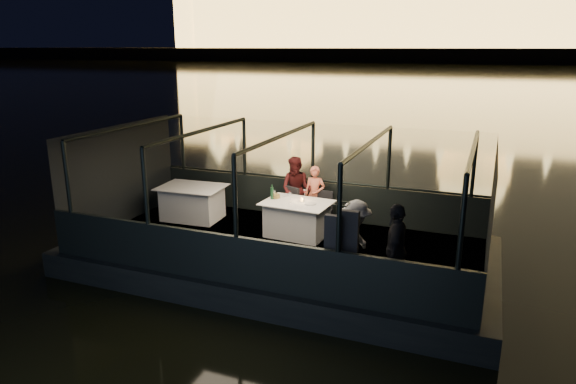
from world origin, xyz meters
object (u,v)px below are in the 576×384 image
at_px(coat_stand, 340,245).
at_px(person_man_maroon, 296,191).
at_px(dining_table_central, 297,219).
at_px(passenger_stripe, 355,238).
at_px(dining_table_aft, 192,203).
at_px(chair_port_right, 323,208).
at_px(passenger_dark, 396,245).
at_px(person_woman_coral, 315,192).
at_px(wine_bottle, 272,192).
at_px(chair_port_left, 289,207).

height_order(coat_stand, person_man_maroon, coat_stand).
distance_m(dining_table_central, passenger_stripe, 2.59).
xyz_separation_m(dining_table_aft, chair_port_right, (3.08, 0.59, 0.06)).
bearing_deg(passenger_dark, passenger_stripe, -99.68).
bearing_deg(person_woman_coral, passenger_dark, -54.04).
distance_m(person_woman_coral, wine_bottle, 1.17).
distance_m(dining_table_central, person_woman_coral, 1.04).
height_order(person_woman_coral, wine_bottle, person_woman_coral).
height_order(coat_stand, wine_bottle, coat_stand).
bearing_deg(person_man_maroon, passenger_dark, -44.20).
xyz_separation_m(person_man_maroon, passenger_dark, (2.83, -2.84, 0.10)).
xyz_separation_m(chair_port_left, wine_bottle, (-0.21, -0.51, 0.47)).
bearing_deg(wine_bottle, passenger_stripe, -38.48).
distance_m(dining_table_central, coat_stand, 2.96).
relative_size(chair_port_left, passenger_stripe, 0.58).
relative_size(person_woman_coral, person_man_maroon, 0.87).
height_order(dining_table_aft, chair_port_left, chair_port_left).
bearing_deg(passenger_stripe, dining_table_aft, 70.34).
distance_m(passenger_dark, wine_bottle, 3.64).
relative_size(dining_table_central, passenger_stripe, 0.95).
height_order(person_woman_coral, person_man_maroon, person_man_maroon).
bearing_deg(passenger_stripe, coat_stand, 173.63).
distance_m(person_man_maroon, passenger_dark, 4.01).
bearing_deg(wine_bottle, chair_port_right, 36.90).
bearing_deg(person_woman_coral, coat_stand, -68.56).
distance_m(coat_stand, passenger_dark, 0.95).
xyz_separation_m(passenger_stripe, wine_bottle, (-2.35, 1.87, 0.06)).
relative_size(chair_port_right, passenger_stripe, 0.53).
xyz_separation_m(coat_stand, wine_bottle, (-2.25, 2.43, 0.02)).
bearing_deg(passenger_stripe, person_man_maroon, 41.79).
xyz_separation_m(dining_table_central, person_man_maroon, (-0.36, 0.91, 0.36)).
distance_m(dining_table_aft, coat_stand, 5.10).
bearing_deg(passenger_stripe, passenger_dark, -92.87).
distance_m(person_man_maroon, passenger_stripe, 3.47).
xyz_separation_m(person_woman_coral, wine_bottle, (-0.68, -0.94, 0.17)).
relative_size(coat_stand, passenger_stripe, 1.09).
bearing_deg(passenger_stripe, person_woman_coral, 35.09).
relative_size(passenger_stripe, passenger_dark, 0.97).
distance_m(chair_port_right, passenger_stripe, 2.97).
xyz_separation_m(chair_port_right, person_man_maroon, (-0.71, 0.17, 0.30)).
bearing_deg(chair_port_left, passenger_dark, -18.69).
bearing_deg(person_woman_coral, chair_port_left, -140.92).
height_order(chair_port_right, person_man_maroon, person_man_maroon).
xyz_separation_m(person_man_maroon, wine_bottle, (-0.24, -0.88, 0.17)).
bearing_deg(dining_table_aft, coat_stand, -30.18).
relative_size(chair_port_right, passenger_dark, 0.52).
bearing_deg(chair_port_right, person_man_maroon, 171.15).
relative_size(dining_table_central, chair_port_right, 1.79).
relative_size(dining_table_aft, chair_port_left, 1.74).
distance_m(coat_stand, person_woman_coral, 3.72).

